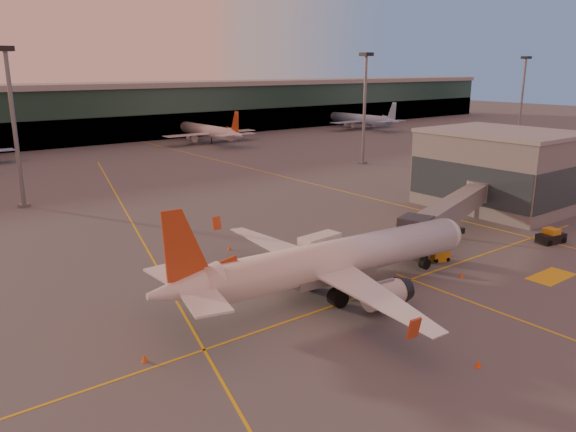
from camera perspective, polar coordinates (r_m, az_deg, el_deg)
ground at (r=56.61m, az=12.95°, el=-8.89°), size 600.00×600.00×0.00m
taxi_markings at (r=86.58m, az=-13.73°, el=-0.56°), size 100.12×173.00×0.01m
terminal at (r=179.15m, az=-24.91°, el=9.19°), size 400.00×20.00×17.60m
gate_building at (r=98.06m, az=20.74°, el=4.46°), size 18.40×22.40×12.60m
mast_west_near at (r=100.58m, az=-26.15°, el=9.09°), size 2.40×2.40×25.60m
mast_east_near at (r=134.53m, az=7.80°, el=11.56°), size 2.40×2.40×25.60m
mast_east_far at (r=197.15m, az=22.74°, el=11.60°), size 2.40×2.40×25.60m
main_airplane at (r=56.40m, az=4.34°, el=-4.65°), size 37.11×33.50×11.19m
jet_bridge at (r=79.84m, az=16.71°, el=0.82°), size 28.94×12.08×5.64m
catering_truck at (r=64.56m, az=3.28°, el=-3.39°), size 5.22×2.62×3.93m
gpu_cart at (r=69.60m, az=15.18°, el=-3.96°), size 2.35×1.87×1.20m
pushback_tug at (r=81.64m, az=25.17°, el=-1.94°), size 4.07×2.67×1.94m
cone_nose at (r=71.71m, az=16.14°, el=-3.76°), size 0.39×0.39×0.50m
cone_tail at (r=46.94m, az=-14.38°, el=-13.83°), size 0.47×0.47×0.60m
cone_wing_right at (r=47.22m, az=18.77°, el=-14.01°), size 0.46×0.46×0.58m
cone_wing_left at (r=71.68m, az=-5.96°, el=-3.20°), size 0.46×0.46×0.58m
cone_fwd at (r=65.03m, az=17.20°, el=-5.75°), size 0.45×0.45×0.58m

